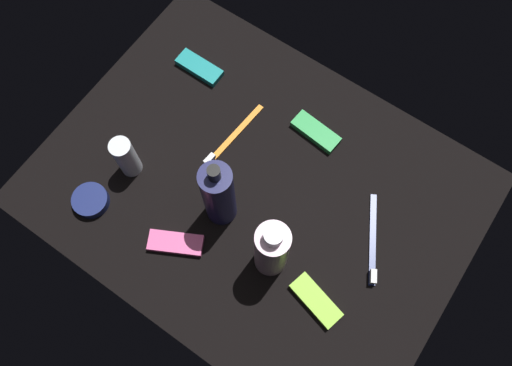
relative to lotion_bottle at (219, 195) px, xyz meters
The scene contains 11 objects.
ground_plane 13.05cm from the lotion_bottle, 110.60° to the right, with size 84.00×64.00×1.20cm, color black.
lotion_bottle is the anchor object (origin of this frame).
bodywash_bottle 13.65cm from the lotion_bottle, 168.30° to the left, with size 6.07×6.07×19.36cm.
deodorant_stick 21.01cm from the lotion_bottle, ahead, with size 4.19×4.19×10.59cm, color silver.
toothbrush_navy 31.18cm from the lotion_bottle, 158.75° to the right, with size 9.76×16.34×2.10cm.
toothbrush_orange 17.75cm from the lotion_bottle, 60.71° to the right, with size 2.74×18.04×2.10cm.
snack_bar_teal 33.94cm from the lotion_bottle, 45.62° to the right, with size 10.40×4.00×1.50cm, color teal.
snack_bar_lime 26.41cm from the lotion_bottle, 169.90° to the left, with size 10.40×4.00×1.50cm, color #8CD133.
snack_bar_pink 14.05cm from the lotion_bottle, 72.44° to the left, with size 10.40×4.00×1.50cm, color #E55999.
snack_bar_green 26.91cm from the lotion_bottle, 104.11° to the right, with size 10.40×4.00×1.50cm, color green.
cream_tin_left 27.17cm from the lotion_bottle, 30.62° to the left, with size 7.03×7.03×2.08cm, color navy.
Camera 1 is at (-19.45, 28.25, 95.80)cm, focal length 35.75 mm.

